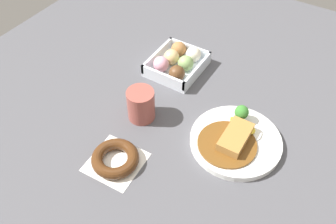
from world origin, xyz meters
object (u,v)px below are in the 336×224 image
Objects in this scene: curry_plate at (235,139)px; coffee_mug at (141,105)px; donut_box at (177,62)px; chocolate_ring_donut at (115,159)px.

coffee_mug is at bearing -79.44° from curry_plate.
chocolate_ring_donut is (0.39, 0.05, -0.01)m from donut_box.
coffee_mug reaches higher than curry_plate.
curry_plate is at bearing 57.49° from donut_box.
donut_box is at bearing -175.38° from coffee_mug.
chocolate_ring_donut is 1.47× the size of coffee_mug.
curry_plate is 0.33m from donut_box.
donut_box reaches higher than chocolate_ring_donut.
curry_plate is at bearing 132.89° from chocolate_ring_donut.
coffee_mug reaches higher than chocolate_ring_donut.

